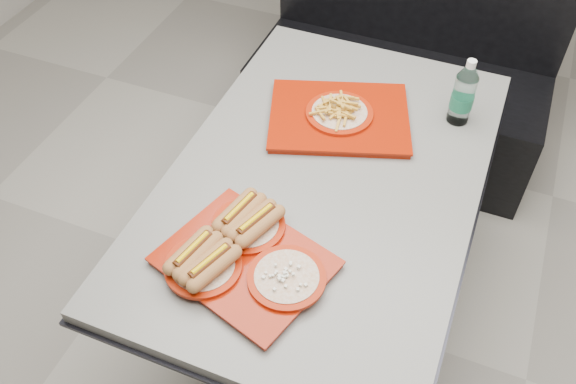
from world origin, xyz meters
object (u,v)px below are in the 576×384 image
at_px(booth_bench, 402,69).
at_px(diner_table, 323,210).
at_px(tray_near, 241,253).
at_px(water_bottle, 463,95).
at_px(tray_far, 339,114).

bearing_deg(booth_bench, diner_table, -90.00).
height_order(tray_near, water_bottle, water_bottle).
bearing_deg(tray_near, tray_far, 84.84).
height_order(diner_table, water_bottle, water_bottle).
xyz_separation_m(booth_bench, tray_near, (-0.10, -1.48, 0.38)).
bearing_deg(tray_near, water_bottle, 62.07).
height_order(diner_table, tray_far, tray_far).
relative_size(diner_table, water_bottle, 6.11).
relative_size(booth_bench, tray_far, 2.50).
height_order(diner_table, tray_near, tray_near).
bearing_deg(water_bottle, diner_table, -128.45).
bearing_deg(tray_near, diner_table, 75.54).
xyz_separation_m(tray_far, water_bottle, (0.36, 0.15, 0.07)).
bearing_deg(diner_table, tray_far, 99.62).
bearing_deg(booth_bench, water_bottle, -65.49).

